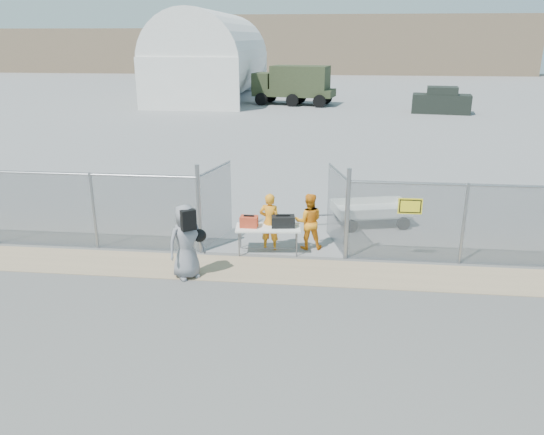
# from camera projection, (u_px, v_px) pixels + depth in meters

# --- Properties ---
(ground) EXTENTS (160.00, 160.00, 0.00)m
(ground) POSITION_uv_depth(u_px,v_px,m) (263.00, 288.00, 12.71)
(ground) COLOR #474747
(tarmac_inside) EXTENTS (160.00, 80.00, 0.01)m
(tarmac_inside) POSITION_uv_depth(u_px,v_px,m) (317.00, 98.00, 52.21)
(tarmac_inside) COLOR gray
(tarmac_inside) RESTS_ON ground
(dirt_strip) EXTENTS (44.00, 1.60, 0.01)m
(dirt_strip) POSITION_uv_depth(u_px,v_px,m) (268.00, 270.00, 13.64)
(dirt_strip) COLOR tan
(dirt_strip) RESTS_ON ground
(distant_hills) EXTENTS (140.00, 6.00, 9.00)m
(distant_hills) POSITION_uv_depth(u_px,v_px,m) (356.00, 45.00, 84.10)
(distant_hills) COLOR #7F684F
(distant_hills) RESTS_ON ground
(chain_link_fence) EXTENTS (40.00, 0.20, 2.20)m
(chain_link_fence) POSITION_uv_depth(u_px,v_px,m) (272.00, 218.00, 14.23)
(chain_link_fence) COLOR gray
(chain_link_fence) RESTS_ON ground
(quonset_hangar) EXTENTS (9.00, 18.00, 8.00)m
(quonset_hangar) POSITION_uv_depth(u_px,v_px,m) (211.00, 56.00, 50.08)
(quonset_hangar) COLOR white
(quonset_hangar) RESTS_ON ground
(folding_table) EXTENTS (1.83, 0.91, 0.75)m
(folding_table) POSITION_uv_depth(u_px,v_px,m) (268.00, 240.00, 14.67)
(folding_table) COLOR white
(folding_table) RESTS_ON ground
(orange_bag) EXTENTS (0.48, 0.33, 0.30)m
(orange_bag) POSITION_uv_depth(u_px,v_px,m) (249.00, 222.00, 14.52)
(orange_bag) COLOR red
(orange_bag) RESTS_ON folding_table
(black_duffel) EXTENTS (0.68, 0.46, 0.31)m
(black_duffel) POSITION_uv_depth(u_px,v_px,m) (283.00, 221.00, 14.53)
(black_duffel) COLOR black
(black_duffel) RESTS_ON folding_table
(security_worker_left) EXTENTS (0.65, 0.47, 1.64)m
(security_worker_left) POSITION_uv_depth(u_px,v_px,m) (270.00, 222.00, 14.76)
(security_worker_left) COLOR orange
(security_worker_left) RESTS_ON ground
(security_worker_right) EXTENTS (0.85, 0.70, 1.61)m
(security_worker_right) POSITION_uv_depth(u_px,v_px,m) (309.00, 221.00, 14.82)
(security_worker_right) COLOR orange
(security_worker_right) RESTS_ON ground
(visitor) EXTENTS (1.10, 1.04, 1.89)m
(visitor) POSITION_uv_depth(u_px,v_px,m) (186.00, 242.00, 12.98)
(visitor) COLOR gray
(visitor) RESTS_ON ground
(utility_trailer) EXTENTS (3.38, 2.29, 0.75)m
(utility_trailer) POSITION_uv_depth(u_px,v_px,m) (371.00, 213.00, 16.91)
(utility_trailer) COLOR white
(utility_trailer) RESTS_ON ground
(military_truck) EXTENTS (7.38, 3.88, 3.35)m
(military_truck) POSITION_uv_depth(u_px,v_px,m) (294.00, 85.00, 46.38)
(military_truck) COLOR #323B22
(military_truck) RESTS_ON ground
(parked_vehicle_near) EXTENTS (4.66, 2.67, 1.99)m
(parked_vehicle_near) POSITION_uv_depth(u_px,v_px,m) (441.00, 100.00, 41.37)
(parked_vehicle_near) COLOR black
(parked_vehicle_near) RESTS_ON ground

